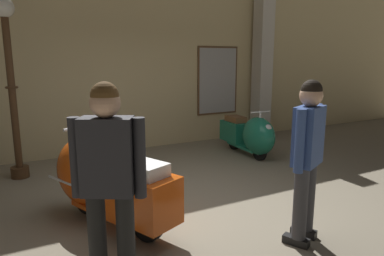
{
  "coord_description": "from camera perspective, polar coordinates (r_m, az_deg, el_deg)",
  "views": [
    {
      "loc": [
        -1.95,
        -3.86,
        1.9
      ],
      "look_at": [
        0.6,
        0.99,
        0.82
      ],
      "focal_mm": 32.59,
      "sensor_mm": 36.0,
      "label": 1
    }
  ],
  "objects": [
    {
      "name": "ground_plane",
      "position": [
        4.73,
        -0.85,
        -12.54
      ],
      "size": [
        60.0,
        60.0,
        0.0
      ],
      "primitive_type": "plane",
      "color": "gray"
    },
    {
      "name": "showroom_back_wall",
      "position": [
        7.42,
        -11.61,
        11.09
      ],
      "size": [
        18.0,
        0.63,
        3.84
      ],
      "color": "#CCB784",
      "rests_on": "ground"
    },
    {
      "name": "scooter_0",
      "position": [
        4.25,
        -14.47,
        -8.26
      ],
      "size": [
        1.21,
        1.89,
        1.12
      ],
      "rotation": [
        0.0,
        0.0,
        1.98
      ],
      "color": "black",
      "rests_on": "ground"
    },
    {
      "name": "scooter_1",
      "position": [
        6.96,
        9.6,
        -1.15
      ],
      "size": [
        0.53,
        1.57,
        0.95
      ],
      "rotation": [
        0.0,
        0.0,
        -1.61
      ],
      "color": "black",
      "rests_on": "ground"
    },
    {
      "name": "lamppost",
      "position": [
        6.13,
        -27.55,
        7.34
      ],
      "size": [
        0.3,
        0.3,
        2.82
      ],
      "color": "#472D19",
      "rests_on": "ground"
    },
    {
      "name": "visitor_0",
      "position": [
        2.81,
        -13.49,
        -7.7
      ],
      "size": [
        0.53,
        0.41,
        1.74
      ],
      "rotation": [
        0.0,
        0.0,
        1.06
      ],
      "color": "black",
      "rests_on": "ground"
    },
    {
      "name": "visitor_1",
      "position": [
        3.72,
        18.36,
        -3.59
      ],
      "size": [
        0.53,
        0.39,
        1.71
      ],
      "rotation": [
        0.0,
        0.0,
        2.01
      ],
      "color": "black",
      "rests_on": "ground"
    }
  ]
}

